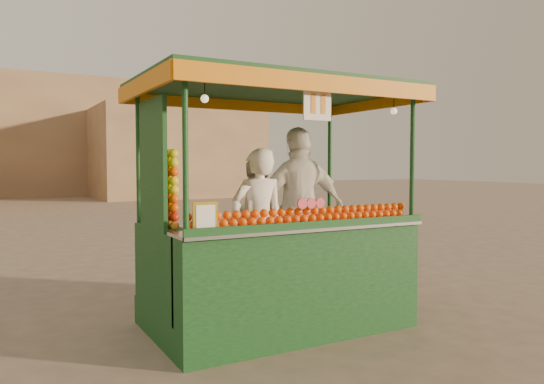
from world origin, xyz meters
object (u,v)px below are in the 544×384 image
juice_cart (274,250)px  vendor_middle (254,224)px  vendor_left (258,224)px  vendor_right (300,210)px

juice_cart → vendor_middle: 0.68m
vendor_middle → vendor_left: bearing=79.7°
vendor_left → vendor_right: (0.59, 0.06, 0.13)m
juice_cart → vendor_left: size_ratio=1.78×
vendor_middle → vendor_right: 0.62m
juice_cart → vendor_middle: (0.08, 0.64, 0.22)m
vendor_left → vendor_right: vendor_right is taller
juice_cart → vendor_middle: bearing=82.9°
vendor_middle → vendor_right: vendor_right is taller
vendor_right → vendor_left: bearing=11.2°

